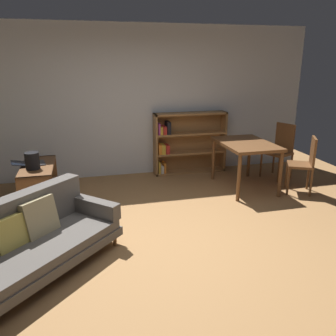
# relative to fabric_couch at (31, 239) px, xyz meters

# --- Properties ---
(ground_plane) EXTENTS (8.16, 8.16, 0.00)m
(ground_plane) POSITION_rel_fabric_couch_xyz_m (1.50, 0.25, -0.35)
(ground_plane) COLOR #9E7042
(back_wall_panel) EXTENTS (6.80, 0.10, 2.70)m
(back_wall_panel) POSITION_rel_fabric_couch_xyz_m (1.50, 2.95, 1.00)
(back_wall_panel) COLOR silver
(back_wall_panel) RESTS_ON ground_plane
(fabric_couch) EXTENTS (1.80, 1.81, 0.76)m
(fabric_couch) POSITION_rel_fabric_couch_xyz_m (0.00, 0.00, 0.00)
(fabric_couch) COLOR brown
(fabric_couch) RESTS_ON ground_plane
(media_console) EXTENTS (0.45, 1.09, 0.62)m
(media_console) POSITION_rel_fabric_couch_xyz_m (-0.08, 1.76, -0.05)
(media_console) COLOR brown
(media_console) RESTS_ON ground_plane
(open_laptop) EXTENTS (0.50, 0.37, 0.07)m
(open_laptop) POSITION_rel_fabric_couch_xyz_m (-0.18, 1.83, 0.29)
(open_laptop) COLOR #333338
(open_laptop) RESTS_ON media_console
(desk_speaker) EXTENTS (0.20, 0.20, 0.24)m
(desk_speaker) POSITION_rel_fabric_couch_xyz_m (-0.12, 1.59, 0.39)
(desk_speaker) COLOR black
(desk_speaker) RESTS_ON media_console
(dining_table) EXTENTS (0.80, 1.16, 0.79)m
(dining_table) POSITION_rel_fabric_couch_xyz_m (3.20, 1.70, 0.35)
(dining_table) COLOR brown
(dining_table) RESTS_ON ground_plane
(dining_chair_near) EXTENTS (0.52, 0.52, 0.92)m
(dining_chair_near) POSITION_rel_fabric_couch_xyz_m (4.03, 1.25, 0.17)
(dining_chair_near) COLOR brown
(dining_chair_near) RESTS_ON ground_plane
(dining_chair_far) EXTENTS (0.54, 0.55, 0.99)m
(dining_chair_far) POSITION_rel_fabric_couch_xyz_m (4.08, 2.07, 0.20)
(dining_chair_far) COLOR brown
(dining_chair_far) RESTS_ON ground_plane
(bookshelf) EXTENTS (1.38, 0.28, 1.15)m
(bookshelf) POSITION_rel_fabric_couch_xyz_m (2.50, 2.79, 0.23)
(bookshelf) COLOR olive
(bookshelf) RESTS_ON ground_plane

